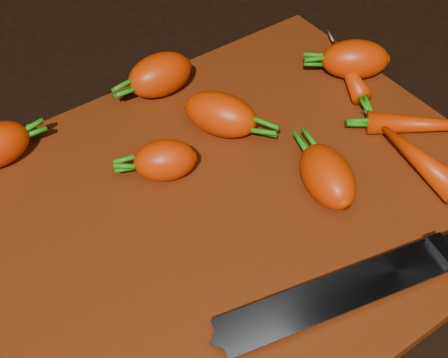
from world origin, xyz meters
TOP-DOWN VIEW (x-y plane):
  - ground at (0.00, 0.00)m, footprint 2.00×2.00m
  - cutting_board at (0.00, 0.00)m, footprint 0.50×0.40m
  - carrot_1 at (-0.03, 0.06)m, footprint 0.07×0.06m
  - carrot_2 at (0.05, 0.08)m, footprint 0.08×0.09m
  - carrot_3 at (0.08, -0.04)m, footprint 0.06×0.08m
  - carrot_4 at (0.03, 0.17)m, footprint 0.07×0.05m
  - carrot_5 at (0.22, 0.07)m, footprint 0.09×0.08m
  - carrot_6 at (0.21, 0.07)m, footprint 0.06×0.10m
  - carrot_7 at (0.22, -0.05)m, footprint 0.12×0.10m
  - carrot_8 at (0.17, -0.07)m, footprint 0.04×0.11m
  - knife at (0.02, -0.14)m, footprint 0.32×0.10m

SIDE VIEW (x-z plane):
  - ground at x=0.00m, z-range -0.01..0.00m
  - cutting_board at x=0.00m, z-range 0.00..0.01m
  - knife at x=0.02m, z-range 0.01..0.03m
  - carrot_6 at x=0.21m, z-range 0.01..0.03m
  - carrot_7 at x=0.22m, z-range 0.01..0.04m
  - carrot_8 at x=0.17m, z-range 0.01..0.04m
  - carrot_1 at x=-0.03m, z-range 0.01..0.05m
  - carrot_5 at x=0.22m, z-range 0.01..0.06m
  - carrot_3 at x=0.08m, z-range 0.01..0.06m
  - carrot_2 at x=0.05m, z-range 0.01..0.06m
  - carrot_4 at x=0.03m, z-range 0.01..0.06m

